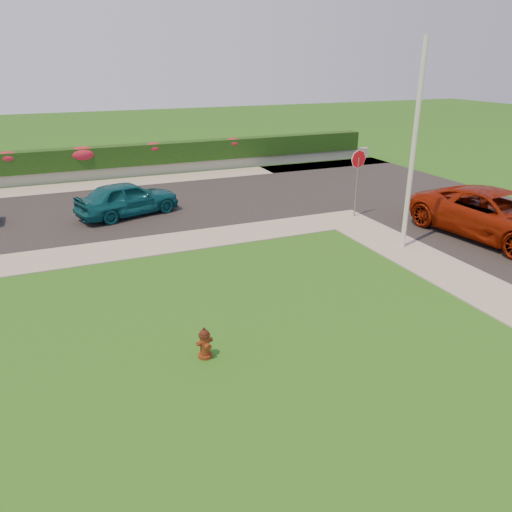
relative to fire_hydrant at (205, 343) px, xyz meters
name	(u,v)px	position (x,y,z in m)	size (l,w,h in m)	color
ground	(287,387)	(1.16, -1.64, -0.34)	(120.00, 120.00, 0.00)	black
street_far	(21,220)	(-3.84, 12.36, -0.32)	(26.00, 8.00, 0.04)	black
curb_corner	(344,219)	(8.16, 7.36, -0.32)	(2.00, 2.00, 0.04)	gray
sidewalk_beyond	(107,184)	(0.16, 17.36, -0.32)	(34.00, 2.00, 0.04)	gray
retaining_wall	(103,173)	(0.16, 18.86, -0.04)	(34.00, 0.40, 0.60)	gray
hedge	(101,157)	(0.16, 18.96, 0.81)	(32.00, 0.90, 1.10)	black
fire_hydrant	(205,343)	(0.00, 0.00, 0.00)	(0.37, 0.35, 0.72)	#4D220C
suv_red	(496,215)	(11.84, 3.34, 0.55)	(2.81, 6.10, 1.70)	maroon
sedan_teal	(128,198)	(0.26, 11.27, 0.41)	(1.67, 4.16, 1.42)	#0B4B59
utility_pole	(413,149)	(8.27, 3.85, 3.01)	(0.16, 0.16, 6.70)	silver
stop_sign	(358,167)	(8.76, 7.55, 1.72)	(0.74, 0.13, 2.75)	slate
flower_clump_c	(8,157)	(-4.30, 18.86, 1.12)	(1.21, 0.78, 0.60)	#AD1D30
flower_clump_d	(83,154)	(-0.75, 18.86, 1.05)	(1.54, 0.99, 0.77)	#AD1D30
flower_clump_e	(154,148)	(3.01, 18.86, 1.13)	(1.17, 0.75, 0.58)	#AD1D30
flower_clump_f	(233,143)	(7.66, 18.86, 1.13)	(1.16, 0.75, 0.58)	#AD1D30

